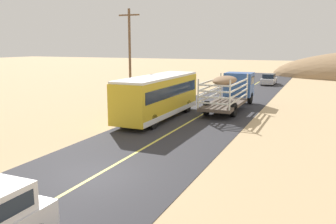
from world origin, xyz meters
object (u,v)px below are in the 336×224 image
livestock_truck (234,87)px  bus (158,96)px  power_pole_mid (130,53)px  car_far (269,80)px

livestock_truck → bus: size_ratio=0.97×
livestock_truck → bus: (-4.01, -7.32, -0.04)m
livestock_truck → power_pole_mid: 10.62m
power_pole_mid → car_far: bearing=63.1°
livestock_truck → car_far: bearing=89.0°
bus → livestock_truck: bearing=61.3°
livestock_truck → power_pole_mid: bearing=-176.3°
livestock_truck → power_pole_mid: size_ratio=1.09×
car_far → power_pole_mid: size_ratio=0.49×
bus → car_far: (4.34, 27.39, -1.05)m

